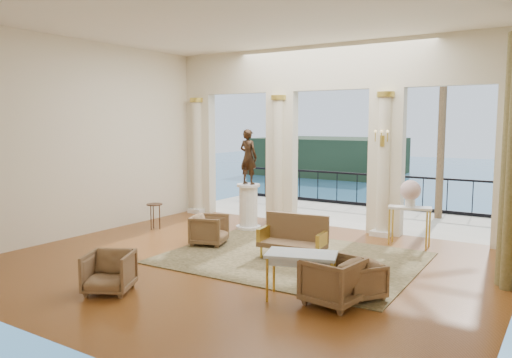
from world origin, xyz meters
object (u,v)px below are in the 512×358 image
Objects in this scene: settee at (294,237)px; game_table at (302,258)px; armchair_b at (360,278)px; armchair_a at (109,270)px; armchair_d at (209,228)px; side_table at (154,207)px; statue at (248,157)px; console_table at (410,213)px; armchair_c at (333,278)px; pedestal at (248,208)px.

settee is 1.16× the size of game_table.
armchair_a is at bearing -115.62° from armchair_b.
armchair_d is at bearing 174.39° from settee.
side_table is (-6.05, 1.90, 0.23)m from armchair_b.
game_table is at bearing 138.05° from statue.
game_table is 1.22× the size of console_table.
pedestal reaches higher than armchair_c.
armchair_c is 5.46m from statue.
armchair_b is 5.19m from pedestal.
pedestal is at bearing -13.44° from armchair_d.
console_table is at bearing 32.74° from armchair_a.
game_table is (3.20, -1.88, 0.27)m from armchair_d.
pedestal is at bearing 135.43° from settee.
settee is 2.75m from console_table.
armchair_c is 5.28m from pedestal.
armchair_a is at bearing 170.83° from armchair_d.
console_table is 6.00m from side_table.
game_table is 4.99m from pedestal.
armchair_b is 0.53× the size of game_table.
game_table reaches higher than armchair_b.
armchair_d is 0.64× the size of pedestal.
game_table is 1.03× the size of pedestal.
settee is 1.00× the size of statue.
armchair_b is at bearing 147.76° from statue.
game_table is 4.16m from console_table.
game_table is at bearing -65.03° from settee.
pedestal is at bearing -125.54° from armchair_c.
side_table reaches higher than armchair_b.
settee is (1.47, 3.25, 0.07)m from armchair_a.
console_table is at bearing -77.23° from armchair_d.
console_table is (-0.06, 4.08, 0.31)m from armchair_c.
game_table is at bearing -75.02° from armchair_c.
pedestal reaches higher than armchair_d.
pedestal is (-2.22, 1.75, 0.12)m from settee.
pedestal reaches higher than armchair_b.
armchair_a and game_table have the same top height.
game_table is 0.86× the size of statue.
side_table is (-5.79, 2.34, 0.16)m from armchair_c.
console_table is at bearing 48.48° from settee.
armchair_a reaches higher than side_table.
armchair_d is 2.05m from settee.
settee reaches higher than armchair_a.
settee is at bearing -108.50° from armchair_d.
console_table is at bearing -167.48° from statue.
statue is 2.62m from side_table.
armchair_b is 3.67m from console_table.
statue is at bearing 70.35° from armchair_a.
armchair_b is 5.39m from statue.
side_table is at bearing -104.53° from armchair_c.
game_table is at bearing -24.33° from side_table.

